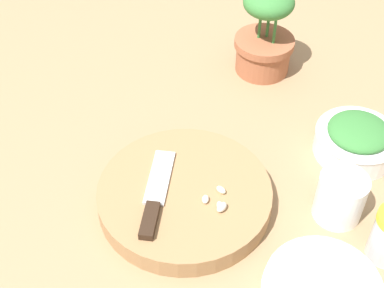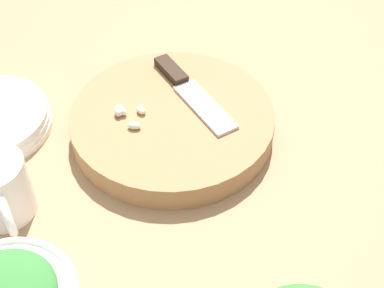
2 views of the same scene
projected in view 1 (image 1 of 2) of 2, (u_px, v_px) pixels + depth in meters
The scene contains 7 objects.
ground_plane at pixel (198, 165), 0.95m from camera, with size 5.00×5.00×0.00m, color #997A56.
cutting_board at pixel (185, 196), 0.88m from camera, with size 0.29×0.29×0.04m.
chef_knife at pixel (155, 197), 0.85m from camera, with size 0.08×0.18×0.01m.
garlic_cloves at pixel (218, 202), 0.84m from camera, with size 0.05×0.05×0.01m.
herb_bowl at pixel (357, 139), 0.95m from camera, with size 0.15×0.15×0.07m.
coffee_mug at pixel (341, 195), 0.85m from camera, with size 0.08×0.11×0.08m.
potted_herb at pixel (267, 37), 1.10m from camera, with size 0.12×0.12×0.19m.
Camera 1 is at (0.28, -0.59, 0.69)m, focal length 50.00 mm.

